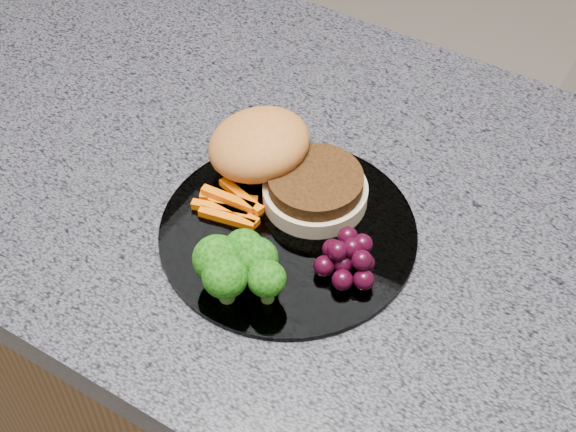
{
  "coord_description": "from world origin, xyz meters",
  "views": [
    {
      "loc": [
        0.29,
        -0.51,
        1.52
      ],
      "look_at": [
        0.01,
        -0.07,
        0.93
      ],
      "focal_mm": 50.0,
      "sensor_mm": 36.0,
      "label": 1
    }
  ],
  "objects_px": {
    "island_cabinet": "(304,404)",
    "grape_bunch": "(349,258)",
    "burger": "(279,163)",
    "plate": "(288,231)"
  },
  "relations": [
    {
      "from": "island_cabinet",
      "to": "grape_bunch",
      "type": "xyz_separation_m",
      "value": [
        0.09,
        -0.08,
        0.49
      ]
    },
    {
      "from": "plate",
      "to": "grape_bunch",
      "type": "distance_m",
      "value": 0.08
    },
    {
      "from": "island_cabinet",
      "to": "grape_bunch",
      "type": "height_order",
      "value": "grape_bunch"
    },
    {
      "from": "burger",
      "to": "plate",
      "type": "bearing_deg",
      "value": -51.36
    },
    {
      "from": "grape_bunch",
      "to": "burger",
      "type": "bearing_deg",
      "value": 151.17
    },
    {
      "from": "plate",
      "to": "grape_bunch",
      "type": "height_order",
      "value": "grape_bunch"
    },
    {
      "from": "plate",
      "to": "grape_bunch",
      "type": "xyz_separation_m",
      "value": [
        0.08,
        -0.01,
        0.02
      ]
    },
    {
      "from": "island_cabinet",
      "to": "grape_bunch",
      "type": "relative_size",
      "value": 18.83
    },
    {
      "from": "plate",
      "to": "grape_bunch",
      "type": "bearing_deg",
      "value": -9.05
    },
    {
      "from": "island_cabinet",
      "to": "grape_bunch",
      "type": "bearing_deg",
      "value": -41.46
    }
  ]
}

